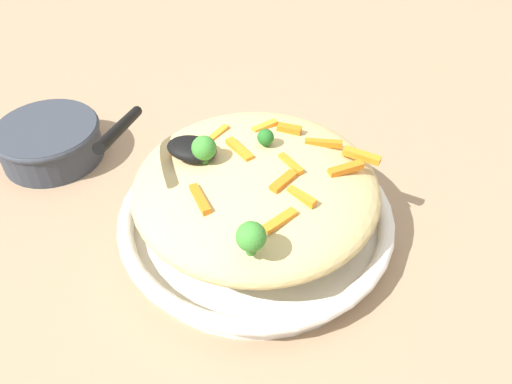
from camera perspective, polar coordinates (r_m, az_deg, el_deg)
ground_plane at (r=0.60m, az=0.00°, el=-4.56°), size 2.40×2.40×0.00m
serving_bowl at (r=0.59m, az=0.00°, el=-3.09°), size 0.32×0.32×0.04m
pasta_mound at (r=0.55m, az=0.00°, el=0.63°), size 0.28×0.27×0.07m
carrot_piece_0 at (r=0.59m, az=1.02°, el=7.54°), size 0.03×0.03×0.01m
carrot_piece_1 at (r=0.58m, az=3.85°, el=7.24°), size 0.03×0.01×0.01m
carrot_piece_2 at (r=0.56m, az=12.05°, el=4.12°), size 0.04×0.02×0.01m
carrot_piece_3 at (r=0.51m, az=3.14°, el=1.21°), size 0.02×0.04×0.01m
carrot_piece_4 at (r=0.49m, az=5.26°, el=-0.54°), size 0.03×0.02×0.01m
carrot_piece_5 at (r=0.50m, az=-6.47°, el=-0.81°), size 0.03×0.04×0.01m
carrot_piece_6 at (r=0.47m, az=2.79°, el=-3.27°), size 0.03×0.04×0.01m
carrot_piece_7 at (r=0.57m, az=7.76°, el=5.59°), size 0.04×0.02×0.01m
carrot_piece_8 at (r=0.54m, az=10.29°, el=2.66°), size 0.04×0.03×0.01m
carrot_piece_9 at (r=0.56m, az=-8.82°, el=4.79°), size 0.03×0.02×0.01m
carrot_piece_10 at (r=0.58m, az=-4.42°, el=6.66°), size 0.02×0.04×0.01m
carrot_piece_11 at (r=0.53m, az=4.03°, el=3.22°), size 0.03×0.03×0.01m
carrot_piece_12 at (r=0.54m, az=-1.93°, el=4.92°), size 0.04×0.03×0.01m
broccoli_floret_0 at (r=0.55m, az=1.06°, el=6.29°), size 0.02×0.02×0.02m
broccoli_floret_1 at (r=0.44m, az=-0.57°, el=-5.21°), size 0.03×0.03×0.03m
broccoli_floret_2 at (r=0.52m, az=-5.99°, el=4.99°), size 0.03×0.03×0.03m
serving_spoon at (r=0.54m, az=-10.18°, el=5.77°), size 0.13×0.14×0.07m
companion_bowl at (r=0.75m, az=-22.66°, el=5.58°), size 0.14×0.14×0.05m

